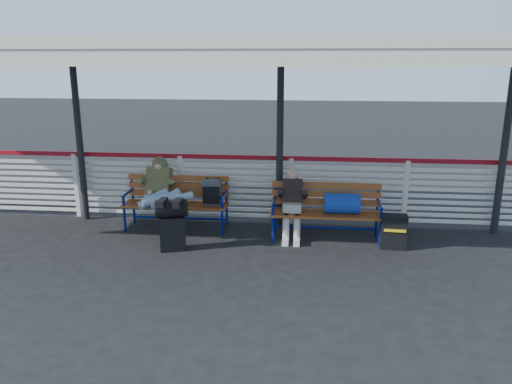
# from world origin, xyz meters

# --- Properties ---
(ground) EXTENTS (60.00, 60.00, 0.00)m
(ground) POSITION_xyz_m (0.00, 0.00, 0.00)
(ground) COLOR black
(ground) RESTS_ON ground
(fence) EXTENTS (12.08, 0.08, 1.24)m
(fence) POSITION_xyz_m (0.00, 1.90, 0.66)
(fence) COLOR silver
(fence) RESTS_ON ground
(canopy) EXTENTS (12.60, 3.60, 3.16)m
(canopy) POSITION_xyz_m (-0.00, 0.87, 3.04)
(canopy) COLOR silver
(canopy) RESTS_ON ground
(luggage_stack) EXTENTS (0.55, 0.40, 0.81)m
(luggage_stack) POSITION_xyz_m (0.23, 0.39, 0.44)
(luggage_stack) COLOR black
(luggage_stack) RESTS_ON ground
(bench_left) EXTENTS (1.80, 0.56, 0.92)m
(bench_left) POSITION_xyz_m (0.21, 1.42, 0.59)
(bench_left) COLOR #974B1D
(bench_left) RESTS_ON ground
(bench_right) EXTENTS (1.80, 0.56, 0.92)m
(bench_right) POSITION_xyz_m (2.72, 1.13, 0.59)
(bench_right) COLOR #974B1D
(bench_right) RESTS_ON ground
(traveler_man) EXTENTS (0.94, 1.64, 0.77)m
(traveler_man) POSITION_xyz_m (-0.12, 1.07, 0.70)
(traveler_man) COLOR #8FA4C0
(traveler_man) RESTS_ON ground
(companion_person) EXTENTS (0.32, 0.66, 1.15)m
(companion_person) POSITION_xyz_m (2.05, 1.12, 0.60)
(companion_person) COLOR #ABA89B
(companion_person) RESTS_ON ground
(suitcase_side) EXTENTS (0.41, 0.26, 0.55)m
(suitcase_side) POSITION_xyz_m (3.65, 0.82, 0.27)
(suitcase_side) COLOR black
(suitcase_side) RESTS_ON ground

